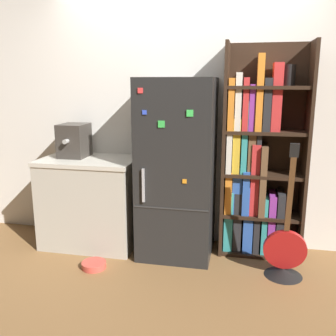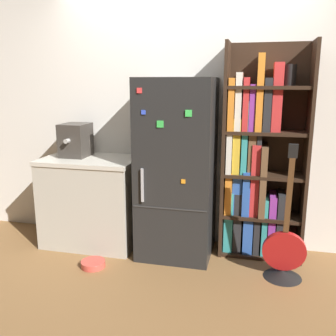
{
  "view_description": "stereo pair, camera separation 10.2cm",
  "coord_description": "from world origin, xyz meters",
  "px_view_note": "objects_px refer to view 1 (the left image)",
  "views": [
    {
      "loc": [
        0.61,
        -3.22,
        1.63
      ],
      "look_at": [
        -0.09,
        0.15,
        0.83
      ],
      "focal_mm": 40.0,
      "sensor_mm": 36.0,
      "label": 1
    },
    {
      "loc": [
        0.71,
        -3.19,
        1.63
      ],
      "look_at": [
        -0.09,
        0.15,
        0.83
      ],
      "focal_mm": 40.0,
      "sensor_mm": 36.0,
      "label": 2
    }
  ],
  "objects_px": {
    "refrigerator": "(177,169)",
    "espresso_machine": "(74,140)",
    "bookshelf": "(256,165)",
    "pet_bowl": "(94,264)",
    "guitar": "(284,258)"
  },
  "relations": [
    {
      "from": "guitar",
      "to": "bookshelf",
      "type": "bearing_deg",
      "value": 120.82
    },
    {
      "from": "refrigerator",
      "to": "espresso_machine",
      "type": "distance_m",
      "value": 1.09
    },
    {
      "from": "refrigerator",
      "to": "bookshelf",
      "type": "relative_size",
      "value": 0.84
    },
    {
      "from": "bookshelf",
      "to": "espresso_machine",
      "type": "bearing_deg",
      "value": -177.18
    },
    {
      "from": "refrigerator",
      "to": "espresso_machine",
      "type": "xyz_separation_m",
      "value": [
        -1.06,
        0.08,
        0.22
      ]
    },
    {
      "from": "bookshelf",
      "to": "espresso_machine",
      "type": "xyz_separation_m",
      "value": [
        -1.78,
        -0.09,
        0.18
      ]
    },
    {
      "from": "refrigerator",
      "to": "bookshelf",
      "type": "distance_m",
      "value": 0.74
    },
    {
      "from": "espresso_machine",
      "to": "guitar",
      "type": "bearing_deg",
      "value": -9.93
    },
    {
      "from": "espresso_machine",
      "to": "refrigerator",
      "type": "bearing_deg",
      "value": -4.08
    },
    {
      "from": "pet_bowl",
      "to": "bookshelf",
      "type": "bearing_deg",
      "value": 25.08
    },
    {
      "from": "bookshelf",
      "to": "espresso_machine",
      "type": "relative_size",
      "value": 5.52
    },
    {
      "from": "espresso_machine",
      "to": "guitar",
      "type": "relative_size",
      "value": 0.3
    },
    {
      "from": "pet_bowl",
      "to": "espresso_machine",
      "type": "bearing_deg",
      "value": 125.23
    },
    {
      "from": "refrigerator",
      "to": "pet_bowl",
      "type": "height_order",
      "value": "refrigerator"
    },
    {
      "from": "bookshelf",
      "to": "guitar",
      "type": "relative_size",
      "value": 1.68
    }
  ]
}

